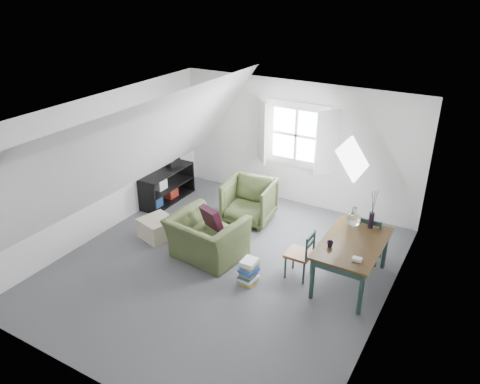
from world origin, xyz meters
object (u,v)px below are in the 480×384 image
Objects in this scene: magazine_stack at (249,271)px; dining_chair_near at (301,254)px; ottoman at (158,228)px; dining_chair_far at (371,238)px; media_shelf at (166,188)px; armchair_far at (249,220)px; armchair_near at (208,257)px; dining_table at (352,247)px.

dining_chair_near is at bearing 40.23° from magazine_stack.
dining_chair_far reaches higher than ottoman.
magazine_stack is at bearing -53.46° from dining_chair_near.
ottoman is 1.44m from media_shelf.
armchair_far reaches higher than ottoman.
armchair_near is 1.15m from ottoman.
ottoman is (-1.12, -1.38, 0.18)m from armchair_far.
armchair_near is 2.10× the size of ottoman.
dining_chair_near is 0.61× the size of media_shelf.
dining_chair_far reaches higher than dining_chair_near.
dining_chair_far is 1.03× the size of dining_chair_near.
armchair_far is 1.07× the size of dining_chair_far.
dining_chair_near reaches higher than armchair_far.
media_shelf is (-0.76, 1.22, 0.12)m from ottoman.
armchair_far is 2.57m from dining_table.
media_shelf is (-4.17, 0.82, -0.32)m from dining_table.
dining_table is at bearing -161.57° from armchair_near.
media_shelf is (-4.26, 0.08, -0.13)m from dining_chair_far.
armchair_near is 1.00m from magazine_stack.
magazine_stack reaches higher than armchair_near.
dining_chair_near is 2.10× the size of magazine_stack.
ottoman is 3.46m from dining_table.
armchair_far reaches higher than armchair_near.
dining_chair_near is at bearing -164.54° from armchair_near.
dining_table is (2.28, 0.50, 0.63)m from armchair_near.
media_shelf is (-3.46, 1.06, -0.12)m from dining_chair_near.
dining_chair_far is at bearing 46.69° from magazine_stack.
dining_table is 1.79× the size of dining_chair_near.
armchair_near is 1.37× the size of dining_chair_far.
media_shelf is at bearing -110.68° from dining_chair_near.
dining_chair_near is (2.70, 0.16, 0.24)m from ottoman.
dining_chair_near reaches higher than armchair_near.
dining_chair_far is at bearing -12.63° from armchair_far.
media_shelf reaches higher than magazine_stack.
armchair_far is 1.91m from media_shelf.
armchair_near is 2.41m from dining_table.
armchair_near is at bearing -96.31° from armchair_far.
dining_chair_near is at bearing 55.71° from dining_chair_far.
dining_chair_far is 1.26m from dining_chair_near.
armchair_near is at bearing 164.22° from magazine_stack.
media_shelf is (-1.90, 1.32, 0.31)m from armchair_near.
armchair_far is 2.43m from dining_chair_far.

